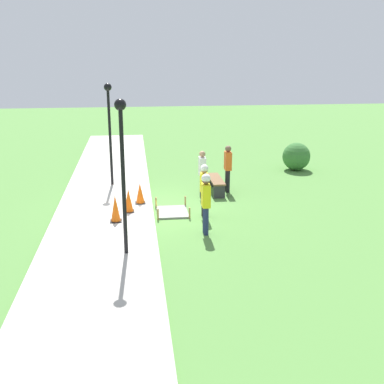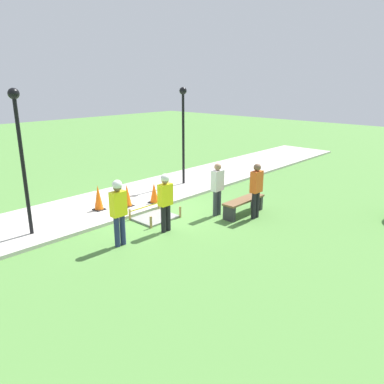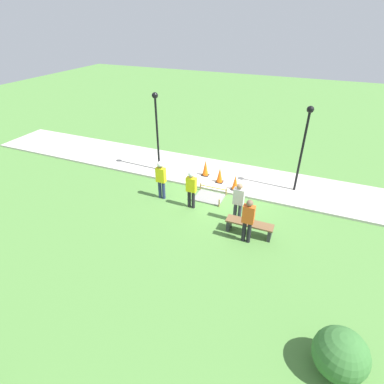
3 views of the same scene
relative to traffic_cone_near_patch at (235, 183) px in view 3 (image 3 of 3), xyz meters
name	(u,v)px [view 3 (image 3 of 3)]	position (x,y,z in m)	size (l,w,h in m)	color
ground_plane	(222,193)	(0.47, 0.39, -0.44)	(60.00, 60.00, 0.00)	#51843D
sidewalk	(232,177)	(0.47, -1.15, -0.39)	(28.00, 3.08, 0.10)	#BCB7AD
wet_concrete_patch	(209,197)	(0.85, 0.99, -0.41)	(1.25, 1.02, 0.36)	gray
traffic_cone_near_patch	(235,183)	(0.00, 0.00, 0.00)	(0.34, 0.34, 0.70)	black
traffic_cone_far_patch	(220,175)	(0.85, -0.37, 0.02)	(0.34, 0.34, 0.74)	black
traffic_cone_sidewalk_edge	(205,168)	(1.70, -0.75, 0.06)	(0.34, 0.34, 0.81)	black
park_bench	(249,226)	(-1.31, 2.77, -0.08)	(1.69, 0.44, 0.52)	#2D2D33
worker_supervisor	(161,177)	(2.76, 1.78, 0.60)	(0.40, 0.25, 1.75)	navy
worker_assistant	(191,187)	(1.30, 1.95, 0.54)	(0.40, 0.24, 1.67)	black
bystander_in_orange_shirt	(248,219)	(-1.31, 3.20, 0.53)	(0.40, 0.23, 1.72)	black
bystander_in_gray_shirt	(238,201)	(-0.70, 2.18, 0.50)	(0.40, 0.22, 1.67)	#383D47
lamppost_near	(157,121)	(4.07, -0.43, 2.17)	(0.28, 0.28, 3.83)	black
lamppost_far	(305,137)	(-2.48, -1.01, 2.13)	(0.28, 0.28, 3.76)	black
shrub_rounded_near	(340,354)	(-4.25, 6.79, 0.15)	(1.19, 1.19, 1.19)	#387033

